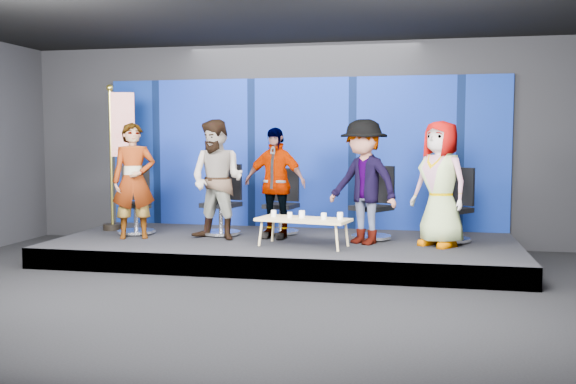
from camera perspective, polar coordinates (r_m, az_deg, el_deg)
name	(u,v)px	position (r m, az deg, el deg)	size (l,w,h in m)	color
ground	(240,298)	(7.58, -4.31, -9.40)	(10.00, 10.00, 0.00)	black
room_walls	(238,88)	(7.37, -4.43, 9.24)	(10.02, 8.02, 3.51)	black
riser	(284,249)	(9.92, -0.34, -5.11)	(7.00, 3.00, 0.30)	black
backdrop	(301,153)	(11.20, 1.20, 3.48)	(7.00, 0.08, 2.60)	#071A54
chair_a	(136,211)	(10.79, -13.36, -1.68)	(0.82, 0.82, 1.11)	silver
panelist_a	(134,181)	(10.23, -13.55, 0.97)	(0.66, 0.43, 1.80)	black
chair_b	(223,212)	(10.42, -5.81, -1.74)	(0.77, 0.77, 1.14)	silver
panelist_b	(217,180)	(9.88, -6.31, 1.08)	(0.90, 0.70, 1.85)	black
chair_c	(282,212)	(10.50, -0.52, -1.81)	(0.70, 0.70, 1.07)	silver
panelist_c	(275,183)	(9.97, -1.19, 0.80)	(1.01, 0.42, 1.73)	black
chair_d	(374,215)	(10.01, 7.61, -2.04)	(0.88, 0.88, 1.13)	silver
panelist_d	(364,182)	(9.48, 6.73, 0.89)	(1.19, 0.68, 1.83)	black
chair_e	(453,217)	(9.99, 14.42, -2.20)	(0.88, 0.88, 1.12)	silver
panelist_e	(440,184)	(9.47, 13.38, 0.71)	(0.88, 0.57, 1.81)	black
coffee_table	(303,220)	(9.25, 1.38, -2.55)	(1.41, 0.81, 0.41)	tan
mug_a	(274,213)	(9.46, -1.29, -1.90)	(0.08, 0.08, 0.09)	white
mug_b	(290,215)	(9.28, 0.15, -2.05)	(0.07, 0.07, 0.08)	white
mug_c	(302,214)	(9.33, 1.25, -1.96)	(0.09, 0.09, 0.10)	white
mug_d	(324,216)	(9.11, 3.20, -2.16)	(0.08, 0.08, 0.09)	white
mug_e	(340,216)	(9.15, 4.64, -2.11)	(0.08, 0.08, 0.10)	white
flag_stand	(119,154)	(11.22, -14.83, 3.33)	(0.55, 0.33, 2.46)	black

